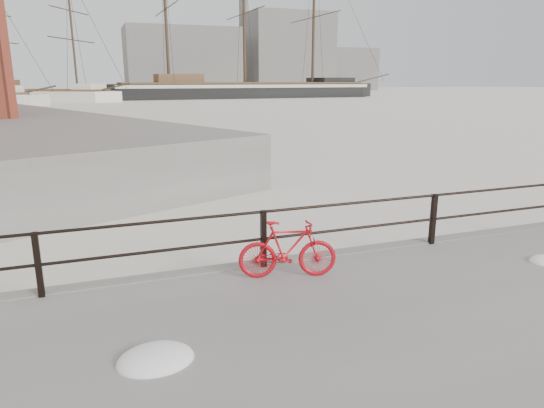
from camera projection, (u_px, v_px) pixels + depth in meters
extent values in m
plane|color=white|center=(425.00, 258.00, 9.78)|extent=(400.00, 400.00, 0.00)
imported|color=red|center=(288.00, 249.00, 7.82)|extent=(1.59, 0.64, 0.96)
ellipsoid|color=white|center=(155.00, 348.00, 5.53)|extent=(0.89, 0.70, 0.32)
cube|color=gray|center=(182.00, 60.00, 141.52)|extent=(32.00, 18.00, 18.00)
cube|color=gray|center=(287.00, 53.00, 156.99)|extent=(26.00, 20.00, 24.00)
cube|color=gray|center=(342.00, 70.00, 170.45)|extent=(20.00, 16.00, 14.00)
cylinder|color=gray|center=(244.00, 20.00, 154.72)|extent=(2.80, 2.80, 44.00)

